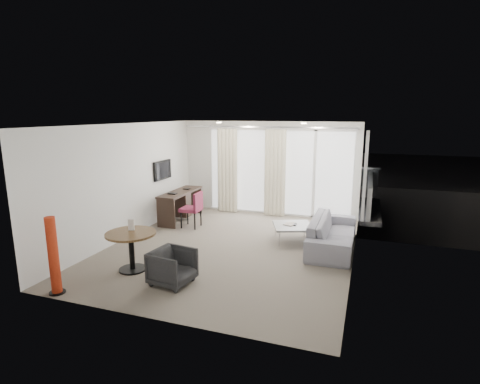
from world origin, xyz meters
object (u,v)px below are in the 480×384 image
(rattan_chair_b, at_px, (349,193))
(desk, at_px, (181,206))
(tub_armchair, at_px, (173,267))
(rattan_chair_a, at_px, (318,189))
(round_table, at_px, (132,251))
(desk_chair, at_px, (191,210))
(coffee_table, at_px, (292,233))
(red_lamp, at_px, (53,256))
(sofa, at_px, (333,233))

(rattan_chair_b, bearing_deg, desk, -138.65)
(tub_armchair, bearing_deg, rattan_chair_a, -5.24)
(rattan_chair_b, bearing_deg, round_table, -113.64)
(desk_chair, bearing_deg, coffee_table, -5.65)
(desk, xyz_separation_m, rattan_chair_a, (3.21, 3.19, 0.06))
(round_table, bearing_deg, coffee_table, 45.92)
(rattan_chair_b, bearing_deg, red_lamp, -113.49)
(desk_chair, height_order, sofa, desk_chair)
(round_table, xyz_separation_m, rattan_chair_a, (2.49, 6.42, 0.09))
(coffee_table, bearing_deg, desk, 167.53)
(coffee_table, relative_size, rattan_chair_b, 0.97)
(tub_armchair, height_order, coffee_table, tub_armchair)
(desk_chair, relative_size, sofa, 0.40)
(sofa, distance_m, rattan_chair_b, 3.90)
(red_lamp, xyz_separation_m, coffee_table, (3.07, 3.70, -0.44))
(red_lamp, height_order, rattan_chair_a, red_lamp)
(desk_chair, relative_size, round_table, 1.01)
(sofa, height_order, rattan_chair_a, rattan_chair_a)
(desk, height_order, coffee_table, desk)
(round_table, xyz_separation_m, red_lamp, (-0.61, -1.16, 0.27))
(desk_chair, bearing_deg, rattan_chair_a, 53.04)
(sofa, bearing_deg, desk_chair, 84.29)
(round_table, height_order, coffee_table, round_table)
(round_table, height_order, tub_armchair, round_table)
(tub_armchair, xyz_separation_m, rattan_chair_b, (2.48, 6.54, 0.13))
(desk, height_order, rattan_chair_a, rattan_chair_a)
(round_table, xyz_separation_m, rattan_chair_b, (3.46, 6.29, 0.07))
(coffee_table, distance_m, rattan_chair_a, 3.90)
(sofa, bearing_deg, tub_armchair, 138.17)
(tub_armchair, distance_m, rattan_chair_a, 6.85)
(rattan_chair_a, bearing_deg, coffee_table, -107.62)
(desk_chair, bearing_deg, round_table, -87.66)
(coffee_table, xyz_separation_m, rattan_chair_b, (1.00, 3.75, 0.24))
(desk_chair, distance_m, red_lamp, 3.93)
(round_table, relative_size, rattan_chair_a, 0.99)
(desk, height_order, sofa, desk)
(coffee_table, relative_size, rattan_chair_a, 0.91)
(sofa, bearing_deg, round_table, 125.56)
(round_table, height_order, red_lamp, red_lamp)
(tub_armchair, bearing_deg, desk, 33.42)
(desk, xyz_separation_m, coffee_table, (3.17, -0.70, -0.20))
(tub_armchair, relative_size, coffee_table, 0.80)
(desk, xyz_separation_m, sofa, (4.06, -0.85, -0.06))
(red_lamp, bearing_deg, rattan_chair_a, 67.75)
(red_lamp, distance_m, sofa, 5.32)
(tub_armchair, height_order, sofa, sofa)
(coffee_table, bearing_deg, red_lamp, -129.70)
(sofa, bearing_deg, red_lamp, 131.91)
(desk, height_order, round_table, desk)
(red_lamp, relative_size, rattan_chair_b, 1.48)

